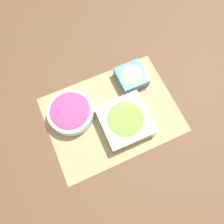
# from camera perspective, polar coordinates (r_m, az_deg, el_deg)

# --- Properties ---
(ground_plane) EXTENTS (3.00, 3.00, 0.00)m
(ground_plane) POSITION_cam_1_polar(r_m,az_deg,el_deg) (0.94, 0.00, -0.70)
(ground_plane) COLOR #513823
(placemat) EXTENTS (0.55, 0.40, 0.00)m
(placemat) POSITION_cam_1_polar(r_m,az_deg,el_deg) (0.93, 0.00, -0.66)
(placemat) COLOR #937F56
(placemat) RESTS_ON ground_plane
(lettuce_bowl) EXTENTS (0.20, 0.20, 0.06)m
(lettuce_bowl) POSITION_cam_1_polar(r_m,az_deg,el_deg) (0.89, 3.48, -2.25)
(lettuce_bowl) COLOR white
(lettuce_bowl) RESTS_ON placemat
(onion_bowl) EXTENTS (0.19, 0.19, 0.06)m
(onion_bowl) POSITION_cam_1_polar(r_m,az_deg,el_deg) (0.92, -10.81, -0.00)
(onion_bowl) COLOR silver
(onion_bowl) RESTS_ON placemat
(cucumber_bowl) EXTENTS (0.12, 0.12, 0.06)m
(cucumber_bowl) POSITION_cam_1_polar(r_m,az_deg,el_deg) (0.98, 5.12, 9.26)
(cucumber_bowl) COLOR slate
(cucumber_bowl) RESTS_ON placemat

